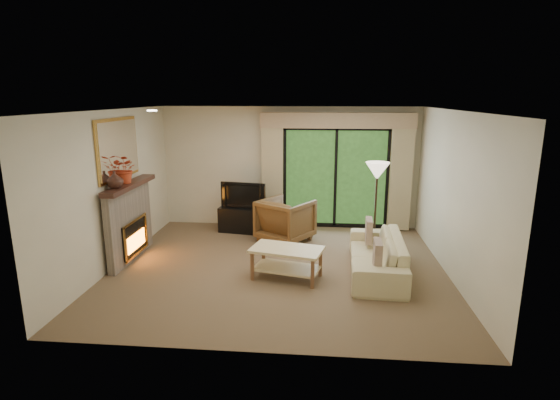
# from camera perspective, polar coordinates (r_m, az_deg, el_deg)

# --- Properties ---
(floor) EXTENTS (5.50, 5.50, 0.00)m
(floor) POSITION_cam_1_polar(r_m,az_deg,el_deg) (7.42, -0.21, -8.83)
(floor) COLOR brown
(floor) RESTS_ON ground
(ceiling) EXTENTS (5.50, 5.50, 0.00)m
(ceiling) POSITION_cam_1_polar(r_m,az_deg,el_deg) (6.87, -0.23, 11.66)
(ceiling) COLOR silver
(ceiling) RESTS_ON ground
(wall_back) EXTENTS (5.00, 0.00, 5.00)m
(wall_back) POSITION_cam_1_polar(r_m,az_deg,el_deg) (9.48, 1.22, 4.27)
(wall_back) COLOR beige
(wall_back) RESTS_ON ground
(wall_front) EXTENTS (5.00, 0.00, 5.00)m
(wall_front) POSITION_cam_1_polar(r_m,az_deg,el_deg) (4.64, -3.18, -5.63)
(wall_front) COLOR beige
(wall_front) RESTS_ON ground
(wall_left) EXTENTS (0.00, 5.00, 5.00)m
(wall_left) POSITION_cam_1_polar(r_m,az_deg,el_deg) (7.79, -20.81, 1.35)
(wall_left) COLOR beige
(wall_left) RESTS_ON ground
(wall_right) EXTENTS (0.00, 5.00, 5.00)m
(wall_right) POSITION_cam_1_polar(r_m,az_deg,el_deg) (7.31, 21.77, 0.52)
(wall_right) COLOR beige
(wall_right) RESTS_ON ground
(fireplace) EXTENTS (0.24, 1.70, 1.37)m
(fireplace) POSITION_cam_1_polar(r_m,az_deg,el_deg) (8.05, -19.07, -2.64)
(fireplace) COLOR slate
(fireplace) RESTS_ON floor
(mirror) EXTENTS (0.07, 1.45, 1.02)m
(mirror) POSITION_cam_1_polar(r_m,az_deg,el_deg) (7.85, -20.35, 6.30)
(mirror) COLOR gold
(mirror) RESTS_ON wall_left
(sliding_door) EXTENTS (2.26, 0.10, 2.16)m
(sliding_door) POSITION_cam_1_polar(r_m,az_deg,el_deg) (9.45, 7.26, 2.90)
(sliding_door) COLOR black
(sliding_door) RESTS_ON floor
(curtain_left) EXTENTS (0.45, 0.18, 2.35)m
(curtain_left) POSITION_cam_1_polar(r_m,az_deg,el_deg) (9.37, -0.99, 3.54)
(curtain_left) COLOR tan
(curtain_left) RESTS_ON floor
(curtain_right) EXTENTS (0.45, 0.18, 2.35)m
(curtain_right) POSITION_cam_1_polar(r_m,az_deg,el_deg) (9.47, 15.50, 3.15)
(curtain_right) COLOR tan
(curtain_right) RESTS_ON floor
(cornice) EXTENTS (3.20, 0.24, 0.32)m
(cornice) POSITION_cam_1_polar(r_m,az_deg,el_deg) (9.22, 7.50, 10.27)
(cornice) COLOR tan
(cornice) RESTS_ON wall_back
(media_console) EXTENTS (1.12, 0.64, 0.53)m
(media_console) POSITION_cam_1_polar(r_m,az_deg,el_deg) (9.28, -4.58, -2.54)
(media_console) COLOR black
(media_console) RESTS_ON floor
(tv) EXTENTS (0.97, 0.28, 0.55)m
(tv) POSITION_cam_1_polar(r_m,az_deg,el_deg) (9.15, -4.65, 0.71)
(tv) COLOR black
(tv) RESTS_ON media_console
(armchair) EXTENTS (1.26, 1.27, 0.85)m
(armchair) POSITION_cam_1_polar(r_m,az_deg,el_deg) (8.62, 0.73, -2.64)
(armchair) COLOR brown
(armchair) RESTS_ON floor
(sofa) EXTENTS (0.93, 2.13, 0.61)m
(sofa) POSITION_cam_1_polar(r_m,az_deg,el_deg) (7.30, 12.50, -6.98)
(sofa) COLOR beige
(sofa) RESTS_ON floor
(pillow_near) EXTENTS (0.13, 0.43, 0.42)m
(pillow_near) POSITION_cam_1_polar(r_m,az_deg,el_deg) (6.66, 12.62, -6.99)
(pillow_near) COLOR #4D3728
(pillow_near) RESTS_ON sofa
(pillow_far) EXTENTS (0.13, 0.42, 0.41)m
(pillow_far) POSITION_cam_1_polar(r_m,az_deg,el_deg) (7.79, 11.53, -3.92)
(pillow_far) COLOR #4D3728
(pillow_far) RESTS_ON sofa
(coffee_table) EXTENTS (1.21, 0.85, 0.50)m
(coffee_table) POSITION_cam_1_polar(r_m,az_deg,el_deg) (6.95, 0.89, -8.23)
(coffee_table) COLOR beige
(coffee_table) RESTS_ON floor
(floor_lamp) EXTENTS (0.49, 0.49, 1.64)m
(floor_lamp) POSITION_cam_1_polar(r_m,az_deg,el_deg) (8.30, 12.37, -0.77)
(floor_lamp) COLOR #FFEBCD
(floor_lamp) RESTS_ON floor
(vase) EXTENTS (0.28, 0.28, 0.28)m
(vase) POSITION_cam_1_polar(r_m,az_deg,el_deg) (7.47, -20.78, 2.51)
(vase) COLOR #361E17
(vase) RESTS_ON fireplace
(branches) EXTENTS (0.54, 0.50, 0.49)m
(branches) POSITION_cam_1_polar(r_m,az_deg,el_deg) (7.81, -19.60, 3.83)
(branches) COLOR #BE3C1E
(branches) RESTS_ON fireplace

